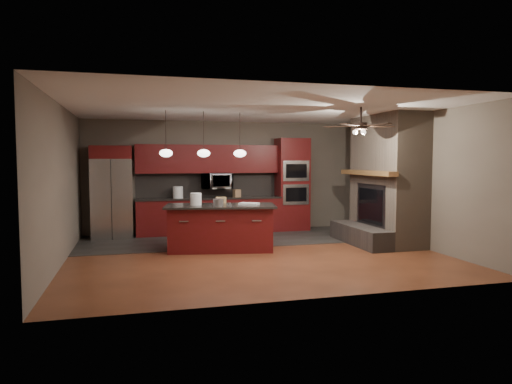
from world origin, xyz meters
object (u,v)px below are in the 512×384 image
object	(u,v)px
counter_box	(237,193)
refrigerator	(112,192)
counter_bucket	(178,192)
cardboard_box	(221,200)
paint_tray	(249,204)
microwave	(217,181)
oven_tower	(292,184)
white_bucket	(196,199)
paint_can	(218,202)
kitchen_island	(221,227)

from	to	relation	value
counter_box	refrigerator	bearing A→B (deg)	160.59
counter_bucket	cardboard_box	bearing A→B (deg)	-68.15
paint_tray	microwave	bearing A→B (deg)	128.37
cardboard_box	counter_bucket	world-z (taller)	counter_bucket
paint_tray	refrigerator	bearing A→B (deg)	173.67
oven_tower	counter_bucket	bearing A→B (deg)	179.86
white_bucket	paint_can	world-z (taller)	white_bucket
cardboard_box	kitchen_island	bearing A→B (deg)	-101.02
kitchen_island	microwave	bearing A→B (deg)	92.61
microwave	paint_can	size ratio (longest dim) A/B	3.59
counter_bucket	paint_can	bearing A→B (deg)	-76.22
refrigerator	counter_bucket	world-z (taller)	refrigerator
oven_tower	microwave	size ratio (longest dim) A/B	3.25
microwave	oven_tower	bearing A→B (deg)	-1.66
kitchen_island	counter_bucket	distance (m)	2.34
refrigerator	counter_bucket	distance (m)	1.53
refrigerator	cardboard_box	size ratio (longest dim) A/B	10.73
oven_tower	counter_box	world-z (taller)	oven_tower
counter_bucket	refrigerator	bearing A→B (deg)	-176.96
microwave	counter_box	world-z (taller)	microwave
paint_tray	cardboard_box	distance (m)	0.67
kitchen_island	counter_box	bearing A→B (deg)	79.92
oven_tower	microwave	world-z (taller)	oven_tower
cardboard_box	counter_box	world-z (taller)	counter_box
oven_tower	white_bucket	bearing A→B (deg)	-143.13
microwave	counter_bucket	distance (m)	1.00
counter_bucket	oven_tower	bearing A→B (deg)	-0.14
microwave	counter_bucket	world-z (taller)	microwave
paint_tray	counter_box	size ratio (longest dim) A/B	2.04
microwave	paint_tray	size ratio (longest dim) A/B	1.91
cardboard_box	counter_box	size ratio (longest dim) A/B	1.07
microwave	cardboard_box	distance (m)	1.91
microwave	refrigerator	bearing A→B (deg)	-177.00
oven_tower	microwave	distance (m)	1.98
refrigerator	paint_tray	distance (m)	3.52
white_bucket	cardboard_box	xyz separation A→B (m)	(0.56, 0.27, -0.06)
counter_box	paint_can	bearing A→B (deg)	-131.02
refrigerator	counter_bucket	size ratio (longest dim) A/B	7.60
oven_tower	kitchen_island	xyz separation A→B (m)	(-2.29, -2.17, -0.73)
oven_tower	counter_box	distance (m)	1.50
oven_tower	paint_can	world-z (taller)	oven_tower
oven_tower	white_bucket	distance (m)	3.48
paint_tray	oven_tower	bearing A→B (deg)	84.99
kitchen_island	white_bucket	xyz separation A→B (m)	(-0.49, 0.08, 0.58)
white_bucket	paint_can	xyz separation A→B (m)	(0.41, -0.26, -0.05)
paint_can	counter_bucket	distance (m)	2.42
paint_can	cardboard_box	xyz separation A→B (m)	(0.15, 0.53, -0.00)
white_bucket	counter_box	world-z (taller)	white_bucket
white_bucket	counter_box	size ratio (longest dim) A/B	1.29
oven_tower	white_bucket	xyz separation A→B (m)	(-2.78, -2.08, -0.15)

